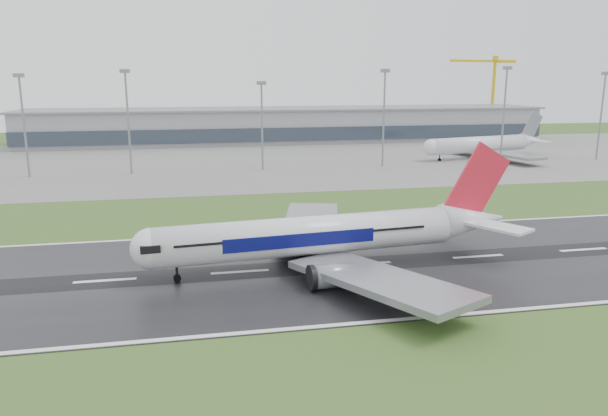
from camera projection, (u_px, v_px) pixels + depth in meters
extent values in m
plane|color=#32511D|center=(478.00, 257.00, 95.68)|extent=(520.00, 520.00, 0.00)
cube|color=black|center=(478.00, 257.00, 95.67)|extent=(400.00, 45.00, 0.10)
cube|color=slate|center=(317.00, 158.00, 215.19)|extent=(400.00, 130.00, 0.08)
cube|color=gray|center=(290.00, 125.00, 270.90)|extent=(240.00, 36.00, 15.00)
cylinder|color=gray|center=(24.00, 128.00, 169.85)|extent=(0.64, 0.64, 29.63)
cylinder|color=gray|center=(128.00, 125.00, 175.42)|extent=(0.64, 0.64, 30.91)
cylinder|color=gray|center=(262.00, 128.00, 183.72)|extent=(0.64, 0.64, 27.32)
cylinder|color=gray|center=(384.00, 120.00, 191.13)|extent=(0.64, 0.64, 31.25)
cylinder|color=gray|center=(504.00, 117.00, 199.42)|extent=(0.64, 0.64, 32.28)
cylinder|color=gray|center=(601.00, 118.00, 207.02)|extent=(0.64, 0.64, 30.54)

